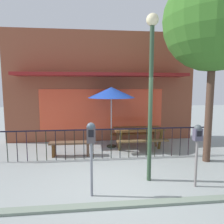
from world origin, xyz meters
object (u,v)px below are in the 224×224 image
picnic_table_left (139,132)px  parking_meter_near (197,139)px  patio_umbrella (111,93)px  street_lamp (151,75)px  parking_meter_far (91,140)px  patio_bench (71,146)px  street_tree (214,20)px

picnic_table_left → parking_meter_near: (0.62, -3.02, 0.51)m
patio_umbrella → street_lamp: bearing=-77.9°
picnic_table_left → parking_meter_far: (-1.76, -3.18, 0.60)m
patio_bench → street_lamp: 3.64m
parking_meter_far → street_tree: size_ratio=0.28×
parking_meter_near → street_tree: 3.61m
street_tree → street_lamp: (-2.15, -1.09, -1.61)m
patio_umbrella → street_tree: 3.93m
patio_umbrella → parking_meter_near: bearing=-64.4°
parking_meter_near → parking_meter_far: parking_meter_far is taller
picnic_table_left → patio_bench: 2.51m
patio_umbrella → parking_meter_far: patio_umbrella is taller
parking_meter_near → parking_meter_far: (-2.38, -0.16, 0.09)m
patio_umbrella → picnic_table_left: bearing=-18.0°
patio_umbrella → street_tree: bearing=-33.3°
parking_meter_near → patio_umbrella: bearing=115.6°
parking_meter_near → street_tree: size_ratio=0.26×
street_tree → street_lamp: bearing=-153.2°
street_tree → street_lamp: size_ratio=1.44×
patio_umbrella → street_lamp: street_lamp is taller
parking_meter_near → street_lamp: (-0.97, 0.43, 1.44)m
patio_bench → parking_meter_near: size_ratio=0.97×
parking_meter_near → street_tree: bearing=52.2°
picnic_table_left → patio_umbrella: (-0.98, 0.32, 1.46)m
patio_umbrella → parking_meter_near: patio_umbrella is taller
patio_bench → parking_meter_far: parking_meter_far is taller
street_tree → parking_meter_far: bearing=-154.8°
patio_bench → street_tree: (4.22, -0.93, 3.82)m
patio_umbrella → patio_bench: size_ratio=1.63×
patio_umbrella → parking_meter_near: 3.82m
street_lamp → picnic_table_left: bearing=82.2°
picnic_table_left → street_lamp: size_ratio=0.47×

